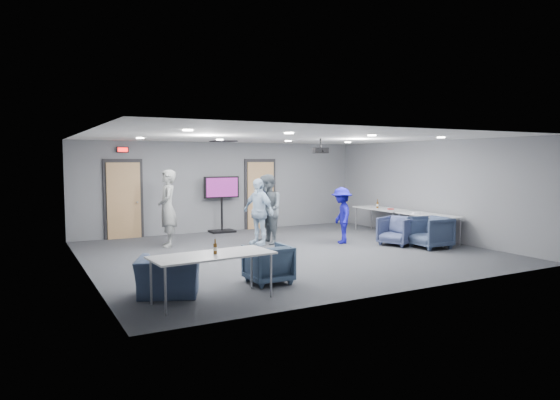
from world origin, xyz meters
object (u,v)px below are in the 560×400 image
person_c (258,212)px  chair_right_b (397,231)px  table_right_a (382,210)px  bottle_front (215,248)px  chair_right_c (430,232)px  chair_front_b (168,277)px  tv_stand (222,201)px  bottle_right (377,205)px  table_front_left (212,257)px  table_right_b (428,216)px  chair_front_a (268,264)px  projector (321,150)px  person_b (267,209)px  person_d (342,215)px  person_a (167,208)px

person_c → chair_right_b: (3.09, -1.72, -0.49)m
table_right_a → bottle_front: size_ratio=7.93×
chair_right_c → chair_front_b: (-6.90, -1.21, -0.08)m
person_c → table_right_a: size_ratio=0.92×
table_right_a → tv_stand: (-4.19, 2.31, 0.26)m
chair_right_b → bottle_right: bottle_right is taller
bottle_front → chair_right_b: bearing=23.2°
chair_right_c → table_front_left: size_ratio=0.44×
bottle_front → person_c: bearing=56.7°
table_right_b → tv_stand: bearing=44.8°
chair_front_a → chair_front_b: 1.79m
table_right_a → table_right_b: bearing=-180.0°
table_right_b → table_front_left: (-7.03, -2.53, 0.00)m
projector → bottle_right: bearing=43.1°
person_c → bottle_right: bearing=74.0°
chair_front_a → table_right_b: bearing=-161.3°
chair_right_b → table_right_b: table_right_b is taller
table_front_left → tv_stand: 7.32m
person_c → tv_stand: 2.51m
table_front_left → bottle_right: bottle_right is taller
person_b → chair_front_b: person_b is taller
person_d → table_right_a: size_ratio=0.78×
chair_front_a → table_right_a: size_ratio=0.40×
table_right_b → person_b: bearing=66.4°
tv_stand → chair_right_c: bearing=-54.4°
person_c → person_b: bearing=72.1°
bottle_right → projector: 3.65m
person_b → tv_stand: 2.52m
chair_right_c → chair_front_b: chair_right_c is taller
person_d → table_front_left: bearing=-32.0°
bottle_right → table_right_b: bearing=-86.8°
person_a → person_d: bearing=80.1°
person_d → person_b: bearing=-92.2°
chair_front_b → projector: size_ratio=2.33×
person_d → bottle_front: (-4.81, -3.44, 0.09)m
bottle_right → person_a: bearing=174.3°
chair_front_a → table_right_a: bearing=-146.2°
person_d → bottle_right: bearing=140.1°
person_c → chair_front_a: 3.99m
chair_right_c → table_right_b: size_ratio=0.48×
chair_right_c → table_right_a: chair_right_c is taller
table_right_a → table_front_left: same height
person_a → person_c: person_a is taller
table_right_b → tv_stand: 5.95m
tv_stand → chair_right_b: bearing=-53.9°
person_d → chair_front_b: 6.09m
table_right_a → table_right_b: (0.00, -1.90, -0.00)m
table_right_a → bottle_right: bearing=60.8°
bottle_front → bottle_right: bearing=33.2°
table_front_left → tv_stand: bearing=62.9°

